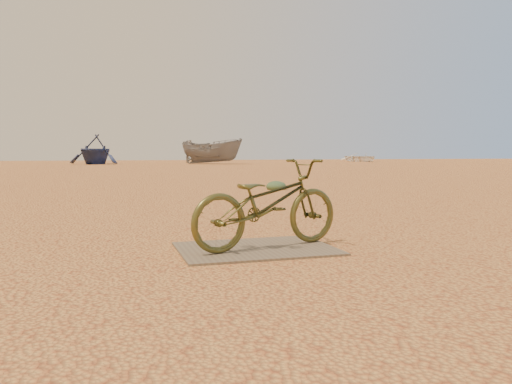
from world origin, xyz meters
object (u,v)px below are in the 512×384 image
object	(u,v)px
bicycle	(268,203)
boat_mid_right	(212,151)
boat_far_right	(361,157)
boat_far_left	(95,149)
plywood_board	(256,249)

from	to	relation	value
bicycle	boat_mid_right	distance (m)	38.38
bicycle	boat_far_right	bearing A→B (deg)	-45.45
bicycle	boat_far_left	distance (m)	39.71
plywood_board	bicycle	xyz separation A→B (m)	(0.12, -0.02, 0.47)
boat_mid_right	boat_far_left	bearing A→B (deg)	114.06
boat_far_left	boat_mid_right	distance (m)	9.84
bicycle	boat_far_left	xyz separation A→B (m)	(-2.25, 39.64, 0.80)
bicycle	boat_far_left	bearing A→B (deg)	-12.19
bicycle	boat_mid_right	size ratio (longest dim) A/B	0.31
boat_mid_right	boat_far_right	bearing A→B (deg)	-37.67
boat_mid_right	boat_far_right	size ratio (longest dim) A/B	1.24
boat_far_left	boat_mid_right	size ratio (longest dim) A/B	0.86
bicycle	boat_mid_right	xyz separation A→B (m)	(7.39, 37.66, 0.61)
plywood_board	boat_far_right	bearing A→B (deg)	59.86
boat_far_right	boat_mid_right	bearing A→B (deg)	-170.75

